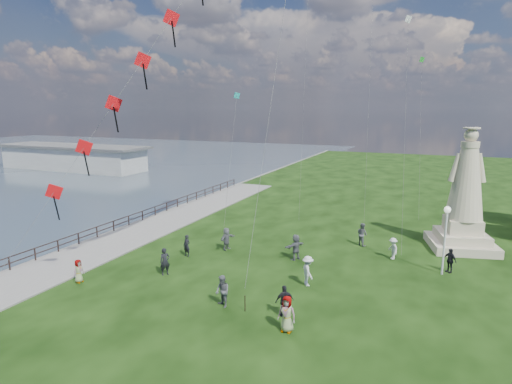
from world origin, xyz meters
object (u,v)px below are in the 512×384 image
at_px(person_7, 362,234).
at_px(person_8, 393,248).
at_px(statue, 465,204).
at_px(person_9, 450,260).
at_px(person_6, 187,246).
at_px(person_11, 296,247).
at_px(pier_pavilion, 73,157).
at_px(person_3, 285,301).
at_px(person_2, 308,271).
at_px(lamppost, 446,226).
at_px(person_5, 227,239).
at_px(person_0, 165,262).
at_px(person_1, 222,291).
at_px(person_4, 287,314).
at_px(person_10, 79,271).

distance_m(person_7, person_8, 3.46).
relative_size(statue, person_9, 5.63).
height_order(person_6, person_11, person_11).
relative_size(pier_pavilion, person_9, 18.16).
height_order(pier_pavilion, person_3, pier_pavilion).
bearing_deg(person_11, person_2, 56.30).
height_order(person_7, person_9, person_7).
distance_m(pier_pavilion, lamppost, 68.74).
distance_m(statue, person_5, 18.34).
bearing_deg(person_11, person_0, -19.72).
height_order(lamppost, person_1, lamppost).
xyz_separation_m(pier_pavilion, person_7, (56.34, -25.16, -0.93)).
bearing_deg(person_5, person_4, -128.54).
bearing_deg(person_9, person_8, -157.89).
relative_size(pier_pavilion, person_3, 17.70).
height_order(person_4, person_10, person_4).
bearing_deg(person_3, person_10, -34.24).
bearing_deg(person_9, person_4, -83.45).
xyz_separation_m(person_1, person_11, (1.38, 8.66, 0.04)).
distance_m(person_1, person_11, 8.77).
distance_m(person_5, person_6, 3.20).
height_order(person_2, person_9, person_2).
bearing_deg(person_7, person_4, 123.22).
relative_size(person_3, person_9, 1.03).
distance_m(statue, person_3, 18.32).
relative_size(person_2, person_6, 1.17).
height_order(statue, person_7, statue).
bearing_deg(person_5, person_8, -65.45).
bearing_deg(person_3, person_0, -52.12).
height_order(pier_pavilion, statue, statue).
bearing_deg(person_2, lamppost, -92.13).
relative_size(person_4, person_10, 1.24).
xyz_separation_m(statue, person_1, (-12.38, -16.10, -2.62)).
height_order(person_8, person_11, person_11).
bearing_deg(person_10, person_6, -24.48).
bearing_deg(statue, person_3, -133.39).
bearing_deg(person_4, person_8, 76.13).
height_order(statue, person_10, statue).
height_order(person_6, person_9, person_9).
xyz_separation_m(person_5, person_11, (5.56, -0.03, 0.07)).
distance_m(person_3, person_9, 12.85).
relative_size(person_1, person_8, 1.13).
distance_m(person_2, person_5, 8.67).
height_order(pier_pavilion, person_0, pier_pavilion).
height_order(person_1, person_6, person_1).
distance_m(person_1, person_7, 14.77).
xyz_separation_m(person_9, person_11, (-10.11, -1.70, 0.11)).
bearing_deg(lamppost, person_8, 152.15).
distance_m(person_2, person_3, 4.29).
relative_size(pier_pavilion, person_1, 16.85).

